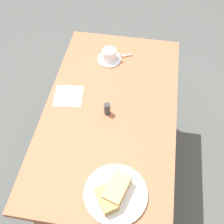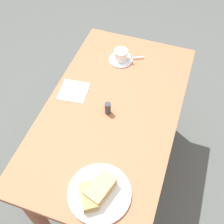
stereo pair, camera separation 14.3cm
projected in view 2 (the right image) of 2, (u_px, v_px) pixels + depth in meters
ground_plane at (112, 171)px, 2.09m from camera, size 6.00×6.00×0.00m
dining_table at (112, 126)px, 1.61m from camera, size 1.22×0.69×0.75m
sandwich_plate at (100, 193)px, 1.20m from camera, size 0.27×0.27×0.01m
sandwich_front at (101, 188)px, 1.18m from camera, size 0.15×0.12×0.06m
sandwich_back at (88, 197)px, 1.16m from camera, size 0.13×0.12×0.05m
coffee_saucer at (121, 60)px, 1.71m from camera, size 0.14×0.14×0.01m
coffee_cup at (121, 55)px, 1.67m from camera, size 0.08×0.11×0.06m
spoon at (133, 58)px, 1.71m from camera, size 0.05×0.09×0.01m
napkin at (74, 91)px, 1.56m from camera, size 0.17×0.17×0.00m
salt_shaker at (108, 108)px, 1.44m from camera, size 0.03×0.03×0.07m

